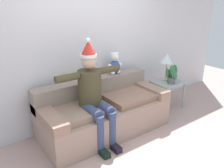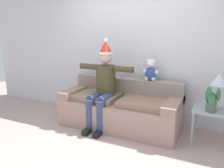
{
  "view_description": "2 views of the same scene",
  "coord_description": "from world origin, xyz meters",
  "px_view_note": "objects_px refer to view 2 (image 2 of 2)",
  "views": [
    {
      "loc": [
        -1.82,
        -1.74,
        2.02
      ],
      "look_at": [
        0.13,
        0.96,
        0.8
      ],
      "focal_mm": 36.66,
      "sensor_mm": 36.0,
      "label": 1
    },
    {
      "loc": [
        1.53,
        -2.55,
        1.7
      ],
      "look_at": [
        -0.07,
        0.78,
        0.82
      ],
      "focal_mm": 36.8,
      "sensor_mm": 36.0,
      "label": 2
    }
  ],
  "objects_px": {
    "table_lamp": "(219,81)",
    "potted_plant": "(212,100)",
    "side_table": "(213,115)",
    "couch": "(121,108)",
    "person_seated": "(103,83)",
    "teddy_bear": "(151,71)"
  },
  "relations": [
    {
      "from": "couch",
      "to": "table_lamp",
      "type": "relative_size",
      "value": 3.9
    },
    {
      "from": "side_table",
      "to": "potted_plant",
      "type": "relative_size",
      "value": 1.5
    },
    {
      "from": "person_seated",
      "to": "table_lamp",
      "type": "bearing_deg",
      "value": 7.57
    },
    {
      "from": "potted_plant",
      "to": "person_seated",
      "type": "bearing_deg",
      "value": -178.77
    },
    {
      "from": "person_seated",
      "to": "potted_plant",
      "type": "height_order",
      "value": "person_seated"
    },
    {
      "from": "teddy_bear",
      "to": "table_lamp",
      "type": "xyz_separation_m",
      "value": [
        1.1,
        -0.2,
        -0.04
      ]
    },
    {
      "from": "table_lamp",
      "to": "potted_plant",
      "type": "relative_size",
      "value": 1.4
    },
    {
      "from": "teddy_bear",
      "to": "side_table",
      "type": "bearing_deg",
      "value": -15.62
    },
    {
      "from": "table_lamp",
      "to": "potted_plant",
      "type": "height_order",
      "value": "table_lamp"
    },
    {
      "from": "teddy_bear",
      "to": "potted_plant",
      "type": "height_order",
      "value": "teddy_bear"
    },
    {
      "from": "couch",
      "to": "person_seated",
      "type": "relative_size",
      "value": 1.33
    },
    {
      "from": "side_table",
      "to": "potted_plant",
      "type": "xyz_separation_m",
      "value": [
        -0.03,
        -0.11,
        0.26
      ]
    },
    {
      "from": "couch",
      "to": "side_table",
      "type": "height_order",
      "value": "couch"
    },
    {
      "from": "side_table",
      "to": "person_seated",
      "type": "bearing_deg",
      "value": -175.35
    },
    {
      "from": "couch",
      "to": "side_table",
      "type": "relative_size",
      "value": 3.64
    },
    {
      "from": "potted_plant",
      "to": "couch",
      "type": "bearing_deg",
      "value": 175.16
    },
    {
      "from": "person_seated",
      "to": "potted_plant",
      "type": "bearing_deg",
      "value": 1.23
    },
    {
      "from": "side_table",
      "to": "table_lamp",
      "type": "height_order",
      "value": "table_lamp"
    },
    {
      "from": "person_seated",
      "to": "couch",
      "type": "bearing_deg",
      "value": 30.08
    },
    {
      "from": "couch",
      "to": "side_table",
      "type": "xyz_separation_m",
      "value": [
        1.49,
        -0.02,
        0.13
      ]
    },
    {
      "from": "couch",
      "to": "person_seated",
      "type": "xyz_separation_m",
      "value": [
        -0.28,
        -0.16,
        0.46
      ]
    },
    {
      "from": "couch",
      "to": "table_lamp",
      "type": "bearing_deg",
      "value": 2.97
    }
  ]
}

